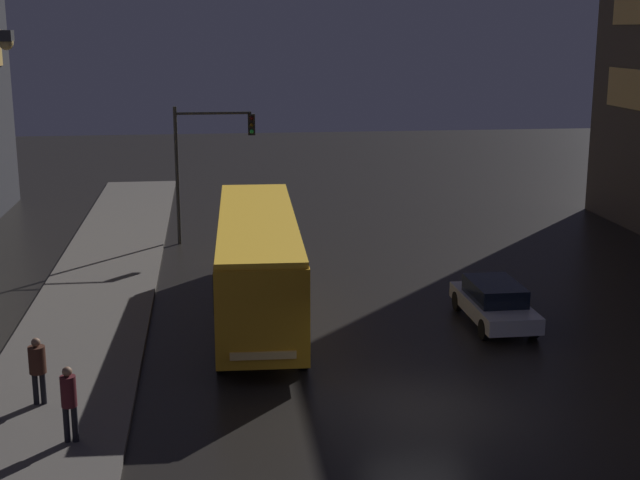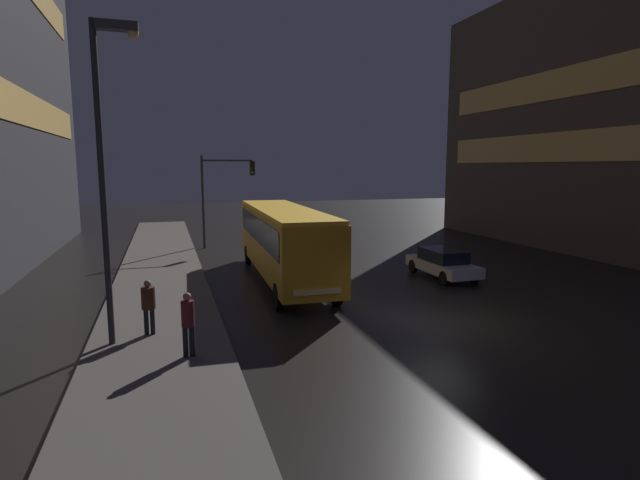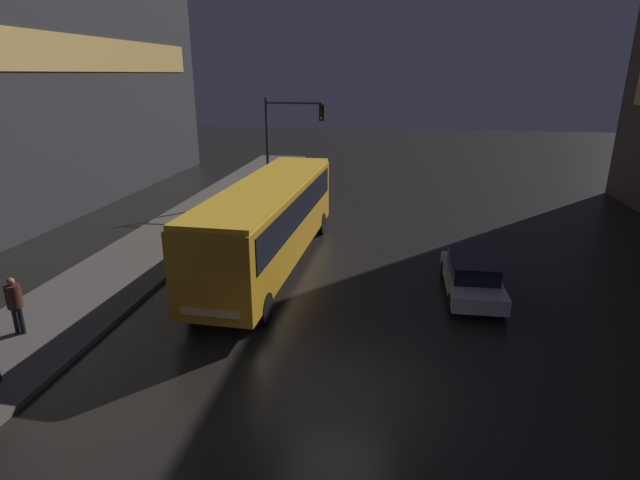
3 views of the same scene
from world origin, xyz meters
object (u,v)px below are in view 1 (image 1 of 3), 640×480
object	(u,v)px
pedestrian_near	(37,364)
traffic_light_main	(205,151)
pedestrian_mid	(69,398)
car_taxi	(494,302)
bus_near	(258,256)

from	to	relation	value
pedestrian_near	traffic_light_main	bearing A→B (deg)	-116.95
pedestrian_mid	traffic_light_main	size ratio (longest dim) A/B	0.30
car_taxi	pedestrian_mid	bearing A→B (deg)	30.42
bus_near	pedestrian_mid	distance (m)	9.94
pedestrian_near	bus_near	bearing A→B (deg)	-144.81
car_taxi	pedestrian_near	world-z (taller)	pedestrian_near
car_taxi	traffic_light_main	size ratio (longest dim) A/B	0.72
car_taxi	pedestrian_mid	distance (m)	14.06
bus_near	car_taxi	bearing A→B (deg)	170.40
bus_near	pedestrian_mid	bearing A→B (deg)	63.86
pedestrian_mid	pedestrian_near	bearing A→B (deg)	75.10
car_taxi	pedestrian_near	bearing A→B (deg)	20.40
bus_near	car_taxi	size ratio (longest dim) A/B	2.81
pedestrian_near	pedestrian_mid	distance (m)	2.45
pedestrian_near	pedestrian_mid	size ratio (longest dim) A/B	0.96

